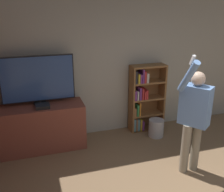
{
  "coord_description": "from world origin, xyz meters",
  "views": [
    {
      "loc": [
        -1.87,
        -1.73,
        2.47
      ],
      "look_at": [
        -0.72,
        1.87,
        1.13
      ],
      "focal_mm": 42.0,
      "sensor_mm": 36.0,
      "label": 1
    }
  ],
  "objects_px": {
    "television": "(38,80)",
    "bookshelf": "(144,99)",
    "waste_bin": "(156,128)",
    "person": "(194,114)",
    "game_console": "(43,106)"
  },
  "relations": [
    {
      "from": "game_console",
      "to": "waste_bin",
      "type": "height_order",
      "value": "game_console"
    },
    {
      "from": "person",
      "to": "waste_bin",
      "type": "relative_size",
      "value": 5.43
    },
    {
      "from": "game_console",
      "to": "bookshelf",
      "type": "distance_m",
      "value": 2.0
    },
    {
      "from": "game_console",
      "to": "person",
      "type": "relative_size",
      "value": 0.13
    },
    {
      "from": "television",
      "to": "bookshelf",
      "type": "distance_m",
      "value": 2.09
    },
    {
      "from": "television",
      "to": "bookshelf",
      "type": "relative_size",
      "value": 0.91
    },
    {
      "from": "bookshelf",
      "to": "person",
      "type": "bearing_deg",
      "value": -86.45
    },
    {
      "from": "game_console",
      "to": "bookshelf",
      "type": "xyz_separation_m",
      "value": [
        1.97,
        0.24,
        -0.17
      ]
    },
    {
      "from": "game_console",
      "to": "person",
      "type": "bearing_deg",
      "value": -32.15
    },
    {
      "from": "game_console",
      "to": "person",
      "type": "height_order",
      "value": "person"
    },
    {
      "from": "person",
      "to": "waste_bin",
      "type": "distance_m",
      "value": 1.41
    },
    {
      "from": "bookshelf",
      "to": "waste_bin",
      "type": "height_order",
      "value": "bookshelf"
    },
    {
      "from": "person",
      "to": "bookshelf",
      "type": "bearing_deg",
      "value": 148.51
    },
    {
      "from": "bookshelf",
      "to": "waste_bin",
      "type": "distance_m",
      "value": 0.63
    },
    {
      "from": "game_console",
      "to": "waste_bin",
      "type": "bearing_deg",
      "value": -3.51
    }
  ]
}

